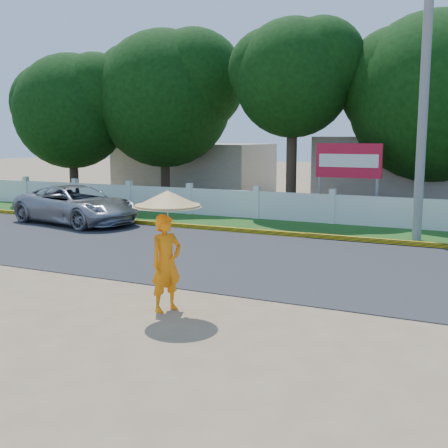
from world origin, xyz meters
name	(u,v)px	position (x,y,z in m)	size (l,w,h in m)	color
ground	(179,306)	(0.00, 0.00, 0.00)	(120.00, 120.00, 0.00)	#9E8460
road	(265,259)	(0.00, 4.50, 0.01)	(60.00, 7.00, 0.02)	#38383A
grass_verge	(321,230)	(0.00, 9.75, 0.01)	(60.00, 3.50, 0.03)	#2D601E
curb	(306,235)	(0.00, 8.05, 0.08)	(40.00, 0.18, 0.16)	yellow
fence	(332,209)	(0.00, 11.20, 0.55)	(40.00, 0.10, 1.10)	silver
building_near	(438,173)	(3.00, 18.00, 1.60)	(10.00, 6.00, 3.20)	#B7AD99
building_far	(195,169)	(-10.00, 19.00, 1.40)	(8.00, 5.00, 2.80)	#B7AD99
utility_pole	(424,98)	(3.24, 9.04, 4.34)	(0.28, 0.28, 8.69)	gray
vehicle	(76,205)	(-8.56, 7.22, 0.71)	(2.35, 5.09, 1.41)	#989AA0
monk_with_parasol	(167,233)	(-0.03, -0.35, 1.46)	(1.23, 1.23, 2.24)	orange
billboard	(348,165)	(0.29, 12.30, 2.14)	(2.50, 0.13, 2.95)	gray
tree_row	(345,94)	(-0.43, 14.34, 4.94)	(33.50, 8.43, 8.28)	#473828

